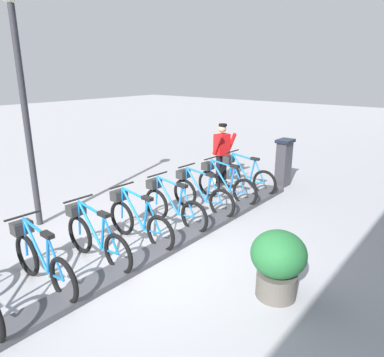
# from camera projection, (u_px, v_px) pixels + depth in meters

# --- Properties ---
(ground_plane) EXTENTS (60.00, 60.00, 0.00)m
(ground_plane) POSITION_uv_depth(u_px,v_px,m) (152.00, 257.00, 6.07)
(ground_plane) COLOR #A0A1A5
(dock_rail_base) EXTENTS (0.44, 9.15, 0.10)m
(dock_rail_base) POSITION_uv_depth(u_px,v_px,m) (152.00, 254.00, 6.06)
(dock_rail_base) COLOR #47474C
(dock_rail_base) RESTS_ON ground
(payment_kiosk) EXTENTS (0.36, 0.52, 1.28)m
(payment_kiosk) POSITION_uv_depth(u_px,v_px,m) (284.00, 162.00, 9.65)
(payment_kiosk) COLOR #38383D
(payment_kiosk) RESTS_ON ground
(bike_docked_0) EXTENTS (1.72, 0.54, 1.02)m
(bike_docked_0) POSITION_uv_depth(u_px,v_px,m) (244.00, 175.00, 9.27)
(bike_docked_0) COLOR black
(bike_docked_0) RESTS_ON ground
(bike_docked_1) EXTENTS (1.72, 0.54, 1.02)m
(bike_docked_1) POSITION_uv_depth(u_px,v_px,m) (224.00, 184.00, 8.59)
(bike_docked_1) COLOR black
(bike_docked_1) RESTS_ON ground
(bike_docked_2) EXTENTS (1.72, 0.54, 1.02)m
(bike_docked_2) POSITION_uv_depth(u_px,v_px,m) (200.00, 194.00, 7.90)
(bike_docked_2) COLOR black
(bike_docked_2) RESTS_ON ground
(bike_docked_3) EXTENTS (1.72, 0.54, 1.02)m
(bike_docked_3) POSITION_uv_depth(u_px,v_px,m) (172.00, 205.00, 7.21)
(bike_docked_3) COLOR black
(bike_docked_3) RESTS_ON ground
(bike_docked_4) EXTENTS (1.72, 0.54, 1.02)m
(bike_docked_4) POSITION_uv_depth(u_px,v_px,m) (137.00, 220.00, 6.52)
(bike_docked_4) COLOR black
(bike_docked_4) RESTS_ON ground
(bike_docked_5) EXTENTS (1.72, 0.54, 1.02)m
(bike_docked_5) POSITION_uv_depth(u_px,v_px,m) (95.00, 237.00, 5.83)
(bike_docked_5) COLOR black
(bike_docked_5) RESTS_ON ground
(bike_docked_6) EXTENTS (1.72, 0.54, 1.02)m
(bike_docked_6) POSITION_uv_depth(u_px,v_px,m) (41.00, 260.00, 5.15)
(bike_docked_6) COLOR black
(bike_docked_6) RESTS_ON ground
(worker_near_rack) EXTENTS (0.55, 0.68, 1.66)m
(worker_near_rack) POSITION_uv_depth(u_px,v_px,m) (222.00, 151.00, 9.79)
(worker_near_rack) COLOR white
(worker_near_rack) RESTS_ON ground
(lamp_post) EXTENTS (0.32, 0.32, 4.45)m
(lamp_post) POSITION_uv_depth(u_px,v_px,m) (21.00, 80.00, 6.55)
(lamp_post) COLOR #2D2D33
(lamp_post) RESTS_ON ground
(planter_bush) EXTENTS (0.76, 0.76, 0.97)m
(planter_bush) POSITION_uv_depth(u_px,v_px,m) (278.00, 261.00, 4.88)
(planter_bush) COLOR #59544C
(planter_bush) RESTS_ON ground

